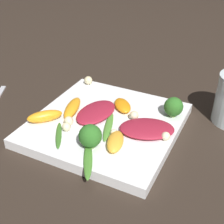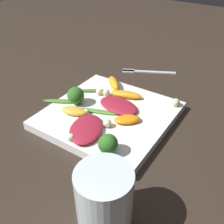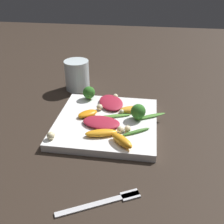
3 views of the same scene
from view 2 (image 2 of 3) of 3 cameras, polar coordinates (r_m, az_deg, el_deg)
name	(u,v)px [view 2 (image 2 of 3)]	position (r m, az deg, el deg)	size (l,w,h in m)	color
ground_plane	(109,119)	(0.60, -0.66, -1.47)	(2.40, 2.40, 0.00)	#2D231C
plate	(109,115)	(0.60, -0.67, -0.73)	(0.27, 0.27, 0.02)	white
drinking_glass	(104,199)	(0.39, -1.70, -18.33)	(0.08, 0.08, 0.10)	silver
fork	(143,71)	(0.81, 6.75, 8.84)	(0.09, 0.15, 0.01)	silver
radicchio_leaf_0	(86,129)	(0.53, -5.63, -3.65)	(0.12, 0.10, 0.01)	maroon
radicchio_leaf_1	(118,105)	(0.60, 1.42, 1.47)	(0.07, 0.10, 0.01)	maroon
orange_segment_0	(125,94)	(0.64, 2.89, 3.90)	(0.05, 0.08, 0.02)	orange
orange_segment_1	(74,111)	(0.59, -8.22, 0.19)	(0.04, 0.07, 0.02)	#FCAD33
orange_segment_2	(127,119)	(0.56, 3.31, -1.62)	(0.06, 0.06, 0.01)	orange
orange_segment_3	(114,83)	(0.68, 0.38, 6.34)	(0.06, 0.06, 0.02)	orange
broccoli_floret_0	(76,95)	(0.61, -7.90, 3.59)	(0.04, 0.04, 0.04)	#84AD5B
broccoli_floret_1	(108,144)	(0.48, -0.86, -6.99)	(0.04, 0.04, 0.04)	#7A9E51
arugula_sprig_0	(98,111)	(0.59, -3.04, 0.15)	(0.04, 0.09, 0.01)	#518E33
arugula_sprig_1	(93,91)	(0.66, -4.17, 4.66)	(0.05, 0.07, 0.01)	#3D7528
arugula_sprig_2	(62,101)	(0.63, -10.81, 2.35)	(0.06, 0.09, 0.01)	#47842D
macadamia_nut_0	(106,92)	(0.64, -1.25, 4.27)	(0.02, 0.02, 0.02)	beige
macadamia_nut_1	(107,123)	(0.54, -1.03, -2.47)	(0.02, 0.02, 0.02)	beige
macadamia_nut_2	(176,102)	(0.62, 13.69, 2.06)	(0.02, 0.02, 0.02)	beige
macadamia_nut_3	(71,137)	(0.52, -8.95, -5.46)	(0.02, 0.02, 0.02)	beige
macadamia_nut_4	(86,112)	(0.58, -5.65, 0.05)	(0.01, 0.01, 0.01)	beige
macadamia_nut_5	(99,92)	(0.65, -2.79, 4.40)	(0.02, 0.02, 0.02)	beige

